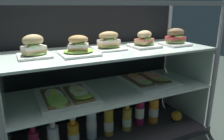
{
  "coord_description": "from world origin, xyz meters",
  "views": [
    {
      "loc": [
        -0.59,
        -1.21,
        0.9
      ],
      "look_at": [
        0.0,
        0.0,
        0.5
      ],
      "focal_mm": 34.62,
      "sensor_mm": 36.0,
      "label": 1
    }
  ],
  "objects_px": {
    "juice_bottle_back_right": "(109,122)",
    "juice_bottle_back_center": "(140,112)",
    "plated_roll_sandwich_mid_right": "(34,48)",
    "juice_bottle_front_middle": "(91,123)",
    "juice_bottle_back_left": "(154,110)",
    "plated_roll_sandwich_left_of_center": "(175,39)",
    "juice_bottle_near_post": "(127,119)",
    "orange_fruit_beside_bottles": "(177,116)",
    "open_sandwich_tray_far_left": "(67,95)",
    "juice_bottle_front_right_end": "(73,134)",
    "juice_bottle_front_second": "(53,137)",
    "plated_roll_sandwich_far_left": "(79,48)",
    "plated_roll_sandwich_near_right_corner": "(109,42)",
    "plated_roll_sandwich_center": "(144,41)",
    "open_sandwich_tray_mid_right": "(148,80)"
  },
  "relations": [
    {
      "from": "plated_roll_sandwich_left_of_center",
      "to": "juice_bottle_back_right",
      "type": "xyz_separation_m",
      "value": [
        -0.51,
        0.02,
        -0.54
      ]
    },
    {
      "from": "juice_bottle_back_center",
      "to": "orange_fruit_beside_bottles",
      "type": "relative_size",
      "value": 3.03
    },
    {
      "from": "juice_bottle_near_post",
      "to": "juice_bottle_back_center",
      "type": "relative_size",
      "value": 0.89
    },
    {
      "from": "plated_roll_sandwich_left_of_center",
      "to": "open_sandwich_tray_mid_right",
      "type": "xyz_separation_m",
      "value": [
        -0.18,
        0.06,
        -0.3
      ]
    },
    {
      "from": "plated_roll_sandwich_far_left",
      "to": "juice_bottle_front_second",
      "type": "relative_size",
      "value": 0.98
    },
    {
      "from": "juice_bottle_front_middle",
      "to": "juice_bottle_back_left",
      "type": "distance_m",
      "value": 0.5
    },
    {
      "from": "plated_roll_sandwich_center",
      "to": "juice_bottle_back_left",
      "type": "xyz_separation_m",
      "value": [
        0.1,
        -0.01,
        -0.53
      ]
    },
    {
      "from": "plated_roll_sandwich_far_left",
      "to": "juice_bottle_back_left",
      "type": "xyz_separation_m",
      "value": [
        0.57,
        0.02,
        -0.53
      ]
    },
    {
      "from": "plated_roll_sandwich_left_of_center",
      "to": "juice_bottle_front_middle",
      "type": "height_order",
      "value": "plated_roll_sandwich_left_of_center"
    },
    {
      "from": "plated_roll_sandwich_mid_right",
      "to": "juice_bottle_back_right",
      "type": "relative_size",
      "value": 0.7
    },
    {
      "from": "juice_bottle_front_middle",
      "to": "juice_bottle_back_right",
      "type": "distance_m",
      "value": 0.12
    },
    {
      "from": "juice_bottle_front_second",
      "to": "juice_bottle_near_post",
      "type": "xyz_separation_m",
      "value": [
        0.52,
        0.0,
        -0.0
      ]
    },
    {
      "from": "orange_fruit_beside_bottles",
      "to": "juice_bottle_front_right_end",
      "type": "bearing_deg",
      "value": 175.74
    },
    {
      "from": "open_sandwich_tray_far_left",
      "to": "juice_bottle_front_second",
      "type": "height_order",
      "value": "open_sandwich_tray_far_left"
    },
    {
      "from": "plated_roll_sandwich_far_left",
      "to": "open_sandwich_tray_mid_right",
      "type": "xyz_separation_m",
      "value": [
        0.53,
        0.05,
        -0.29
      ]
    },
    {
      "from": "plated_roll_sandwich_far_left",
      "to": "juice_bottle_front_right_end",
      "type": "distance_m",
      "value": 0.55
    },
    {
      "from": "orange_fruit_beside_bottles",
      "to": "open_sandwich_tray_far_left",
      "type": "bearing_deg",
      "value": 175.31
    },
    {
      "from": "juice_bottle_front_right_end",
      "to": "juice_bottle_near_post",
      "type": "distance_m",
      "value": 0.39
    },
    {
      "from": "open_sandwich_tray_far_left",
      "to": "juice_bottle_back_left",
      "type": "relative_size",
      "value": 1.6
    },
    {
      "from": "open_sandwich_tray_far_left",
      "to": "juice_bottle_front_right_end",
      "type": "distance_m",
      "value": 0.27
    },
    {
      "from": "plated_roll_sandwich_left_of_center",
      "to": "plated_roll_sandwich_far_left",
      "type": "bearing_deg",
      "value": 179.6
    },
    {
      "from": "plated_roll_sandwich_mid_right",
      "to": "plated_roll_sandwich_far_left",
      "type": "distance_m",
      "value": 0.24
    },
    {
      "from": "open_sandwich_tray_far_left",
      "to": "open_sandwich_tray_mid_right",
      "type": "relative_size",
      "value": 1.03
    },
    {
      "from": "juice_bottle_near_post",
      "to": "juice_bottle_back_left",
      "type": "distance_m",
      "value": 0.24
    },
    {
      "from": "orange_fruit_beside_bottles",
      "to": "juice_bottle_back_left",
      "type": "bearing_deg",
      "value": 158.38
    },
    {
      "from": "juice_bottle_front_right_end",
      "to": "orange_fruit_beside_bottles",
      "type": "bearing_deg",
      "value": -4.26
    },
    {
      "from": "juice_bottle_front_right_end",
      "to": "juice_bottle_back_left",
      "type": "bearing_deg",
      "value": 0.75
    },
    {
      "from": "juice_bottle_back_left",
      "to": "juice_bottle_front_second",
      "type": "bearing_deg",
      "value": -179.13
    },
    {
      "from": "plated_roll_sandwich_far_left",
      "to": "juice_bottle_near_post",
      "type": "distance_m",
      "value": 0.64
    },
    {
      "from": "juice_bottle_front_middle",
      "to": "juice_bottle_back_right",
      "type": "bearing_deg",
      "value": -8.13
    },
    {
      "from": "plated_roll_sandwich_near_right_corner",
      "to": "juice_bottle_back_center",
      "type": "xyz_separation_m",
      "value": [
        0.24,
        -0.03,
        -0.53
      ]
    },
    {
      "from": "plated_roll_sandwich_far_left",
      "to": "juice_bottle_front_second",
      "type": "distance_m",
      "value": 0.57
    },
    {
      "from": "plated_roll_sandwich_left_of_center",
      "to": "juice_bottle_near_post",
      "type": "relative_size",
      "value": 0.79
    },
    {
      "from": "juice_bottle_back_right",
      "to": "juice_bottle_back_center",
      "type": "bearing_deg",
      "value": 4.03
    },
    {
      "from": "plated_roll_sandwich_mid_right",
      "to": "juice_bottle_back_right",
      "type": "height_order",
      "value": "plated_roll_sandwich_mid_right"
    },
    {
      "from": "plated_roll_sandwich_left_of_center",
      "to": "juice_bottle_front_second",
      "type": "bearing_deg",
      "value": 179.02
    },
    {
      "from": "juice_bottle_front_right_end",
      "to": "juice_bottle_front_middle",
      "type": "bearing_deg",
      "value": 8.68
    },
    {
      "from": "plated_roll_sandwich_mid_right",
      "to": "open_sandwich_tray_mid_right",
      "type": "distance_m",
      "value": 0.82
    },
    {
      "from": "open_sandwich_tray_mid_right",
      "to": "plated_roll_sandwich_mid_right",
      "type": "bearing_deg",
      "value": -179.69
    },
    {
      "from": "plated_roll_sandwich_left_of_center",
      "to": "juice_bottle_front_second",
      "type": "xyz_separation_m",
      "value": [
        -0.89,
        0.02,
        -0.55
      ]
    },
    {
      "from": "plated_roll_sandwich_mid_right",
      "to": "juice_bottle_back_right",
      "type": "distance_m",
      "value": 0.69
    },
    {
      "from": "open_sandwich_tray_far_left",
      "to": "juice_bottle_near_post",
      "type": "height_order",
      "value": "open_sandwich_tray_far_left"
    },
    {
      "from": "plated_roll_sandwich_mid_right",
      "to": "plated_roll_sandwich_center",
      "type": "distance_m",
      "value": 0.71
    },
    {
      "from": "juice_bottle_front_right_end",
      "to": "juice_bottle_front_second",
      "type": "bearing_deg",
      "value": -178.56
    },
    {
      "from": "juice_bottle_front_middle",
      "to": "juice_bottle_back_right",
      "type": "height_order",
      "value": "juice_bottle_front_middle"
    },
    {
      "from": "juice_bottle_front_right_end",
      "to": "juice_bottle_back_left",
      "type": "height_order",
      "value": "juice_bottle_back_left"
    },
    {
      "from": "juice_bottle_front_right_end",
      "to": "juice_bottle_front_middle",
      "type": "relative_size",
      "value": 0.76
    },
    {
      "from": "juice_bottle_front_second",
      "to": "juice_bottle_back_right",
      "type": "relative_size",
      "value": 0.86
    },
    {
      "from": "juice_bottle_front_middle",
      "to": "juice_bottle_back_center",
      "type": "relative_size",
      "value": 1.07
    },
    {
      "from": "juice_bottle_back_center",
      "to": "open_sandwich_tray_mid_right",
      "type": "bearing_deg",
      "value": 14.26
    }
  ]
}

